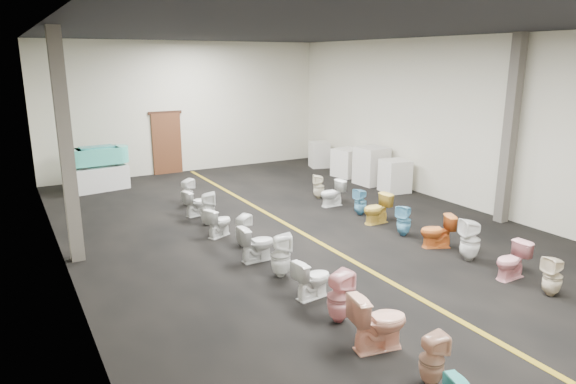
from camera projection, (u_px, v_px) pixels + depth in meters
name	position (u px, v px, depth m)	size (l,w,h in m)	color
floor	(306.00, 235.00, 11.73)	(16.00, 16.00, 0.00)	black
ceiling	(308.00, 29.00, 10.59)	(16.00, 16.00, 0.00)	black
wall_back	(187.00, 108.00, 17.90)	(10.00, 10.00, 0.00)	beige
wall_left	(58.00, 159.00, 8.78)	(16.00, 16.00, 0.00)	beige
wall_right	(468.00, 123.00, 13.54)	(16.00, 16.00, 0.00)	beige
aisle_stripe	(306.00, 235.00, 11.73)	(0.12, 15.60, 0.01)	olive
back_door	(167.00, 144.00, 17.77)	(1.00, 0.10, 2.10)	#562D19
door_frame	(165.00, 113.00, 17.51)	(1.15, 0.08, 0.10)	#331C11
column_left	(66.00, 149.00, 9.74)	(0.25, 0.25, 4.50)	#59544C
column_right	(510.00, 131.00, 12.16)	(0.25, 0.25, 4.50)	#59544C
display_table	(100.00, 178.00, 15.70)	(1.61, 0.80, 0.72)	silver
bathtub	(97.00, 155.00, 15.52)	(1.86, 0.75, 0.55)	#45C9B3
appliance_crate_a	(395.00, 176.00, 15.43)	(0.75, 0.75, 0.97)	silver
appliance_crate_b	(371.00, 166.00, 16.36)	(0.87, 0.87, 1.19)	silver
appliance_crate_c	(348.00, 163.00, 17.47)	(0.83, 0.83, 0.94)	silver
appliance_crate_d	(319.00, 154.00, 18.97)	(0.65, 0.65, 0.94)	silver
toilet_left_1	(432.00, 360.00, 6.27)	(0.31, 0.32, 0.69)	tan
toilet_left_2	(379.00, 321.00, 7.05)	(0.46, 0.81, 0.83)	#F9B093
toilet_left_3	(339.00, 297.00, 7.79)	(0.37, 0.37, 0.81)	pink
toilet_left_4	(312.00, 278.00, 8.59)	(0.38, 0.67, 0.69)	white
toilet_left_5	(281.00, 255.00, 9.41)	(0.37, 0.38, 0.82)	white
toilet_left_6	(257.00, 243.00, 10.17)	(0.41, 0.71, 0.73)	silver
toilet_left_7	(243.00, 231.00, 10.95)	(0.31, 0.32, 0.70)	silver
toilet_left_8	(219.00, 222.00, 11.58)	(0.37, 0.66, 0.67)	white
toilet_left_9	(207.00, 209.00, 12.37)	(0.36, 0.37, 0.81)	silver
toilet_left_10	(196.00, 203.00, 13.12)	(0.38, 0.66, 0.67)	silver
toilet_left_11	(187.00, 192.00, 13.99)	(0.33, 0.34, 0.74)	white
toilet_right_2	(553.00, 276.00, 8.66)	(0.32, 0.32, 0.70)	#F2E1C2
toilet_right_3	(512.00, 261.00, 9.34)	(0.38, 0.67, 0.69)	pink
toilet_right_4	(470.00, 240.00, 10.16)	(0.38, 0.39, 0.86)	white
toilet_right_5	(437.00, 231.00, 10.89)	(0.40, 0.70, 0.71)	orange
toilet_right_6	(404.00, 220.00, 11.61)	(0.32, 0.33, 0.72)	#6BBFE2
toilet_right_7	(377.00, 209.00, 12.48)	(0.41, 0.72, 0.73)	#EAC048
toilet_right_8	(360.00, 202.00, 13.16)	(0.31, 0.32, 0.69)	#67B6DB
toilet_right_9	(332.00, 193.00, 13.96)	(0.40, 0.69, 0.71)	white
toilet_right_10	(319.00, 187.00, 14.71)	(0.31, 0.32, 0.70)	#F3E8C9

